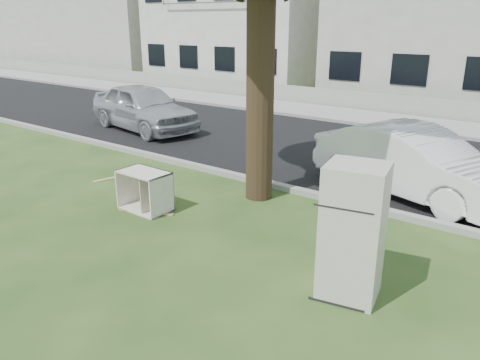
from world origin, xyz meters
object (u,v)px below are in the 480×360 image
Objects in this scene: car_center at (414,162)px; cabinet at (145,191)px; fridge at (353,232)px; car_left at (143,107)px.

cabinet is at bearing 152.82° from car_center.
fridge is 1.84× the size of cabinet.
cabinet is at bearing -121.24° from car_left.
car_center is at bearing 86.32° from fridge.
fridge is at bearing -4.48° from cabinet.
fridge reaches higher than car_center.
car_center is (3.75, 3.83, 0.33)m from cabinet.
car_left is at bearing 101.78° from car_center.
cabinet is at bearing 163.39° from fridge.
car_left is at bearing 139.12° from cabinet.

